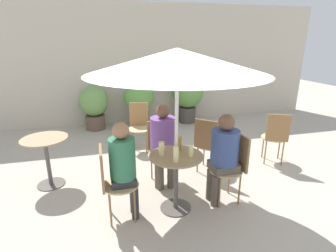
{
  "coord_description": "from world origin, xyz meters",
  "views": [
    {
      "loc": [
        -0.96,
        -2.81,
        2.1
      ],
      "look_at": [
        -0.12,
        0.41,
        1.01
      ],
      "focal_mm": 28.0,
      "sensor_mm": 36.0,
      "label": 1
    }
  ],
  "objects_px": {
    "cafe_table_near": "(176,170)",
    "bistro_chair_0": "(233,162)",
    "bistro_chair_1": "(161,146)",
    "bistro_chair_4": "(207,141)",
    "bistro_chair_3": "(276,134)",
    "potted_plant_1": "(139,100)",
    "cafe_table_far": "(46,152)",
    "bistro_chair_5": "(139,122)",
    "beer_glass_1": "(191,151)",
    "seated_person_0": "(223,152)",
    "beer_glass_3": "(162,149)",
    "seated_person_2": "(124,163)",
    "beer_glass_2": "(179,143)",
    "umbrella": "(177,61)",
    "potted_plant_0": "(94,105)",
    "potted_plant_2": "(188,94)",
    "seated_person_1": "(163,139)",
    "bistro_chair_2": "(111,178)",
    "beer_glass_0": "(176,154)"
  },
  "relations": [
    {
      "from": "bistro_chair_0",
      "to": "potted_plant_1",
      "type": "distance_m",
      "value": 3.56
    },
    {
      "from": "beer_glass_1",
      "to": "seated_person_0",
      "type": "bearing_deg",
      "value": 10.69
    },
    {
      "from": "seated_person_1",
      "to": "bistro_chair_2",
      "type": "bearing_deg",
      "value": -141.31
    },
    {
      "from": "cafe_table_far",
      "to": "bistro_chair_1",
      "type": "xyz_separation_m",
      "value": [
        1.67,
        -0.24,
        0.02
      ]
    },
    {
      "from": "bistro_chair_5",
      "to": "potted_plant_1",
      "type": "height_order",
      "value": "potted_plant_1"
    },
    {
      "from": "seated_person_2",
      "to": "beer_glass_3",
      "type": "distance_m",
      "value": 0.48
    },
    {
      "from": "bistro_chair_1",
      "to": "seated_person_0",
      "type": "bearing_deg",
      "value": -51.31
    },
    {
      "from": "cafe_table_far",
      "to": "potted_plant_1",
      "type": "relative_size",
      "value": 0.65
    },
    {
      "from": "bistro_chair_4",
      "to": "beer_glass_0",
      "type": "height_order",
      "value": "beer_glass_0"
    },
    {
      "from": "beer_glass_3",
      "to": "potted_plant_2",
      "type": "bearing_deg",
      "value": 66.7
    },
    {
      "from": "bistro_chair_3",
      "to": "seated_person_0",
      "type": "relative_size",
      "value": 0.76
    },
    {
      "from": "bistro_chair_5",
      "to": "beer_glass_2",
      "type": "height_order",
      "value": "bistro_chair_5"
    },
    {
      "from": "beer_glass_0",
      "to": "seated_person_1",
      "type": "bearing_deg",
      "value": 86.88
    },
    {
      "from": "bistro_chair_2",
      "to": "potted_plant_0",
      "type": "relative_size",
      "value": 0.87
    },
    {
      "from": "bistro_chair_4",
      "to": "beer_glass_2",
      "type": "bearing_deg",
      "value": 87.44
    },
    {
      "from": "bistro_chair_5",
      "to": "umbrella",
      "type": "height_order",
      "value": "umbrella"
    },
    {
      "from": "beer_glass_1",
      "to": "seated_person_1",
      "type": "bearing_deg",
      "value": 103.14
    },
    {
      "from": "bistro_chair_3",
      "to": "bistro_chair_4",
      "type": "relative_size",
      "value": 1.0
    },
    {
      "from": "seated_person_2",
      "to": "cafe_table_far",
      "type": "bearing_deg",
      "value": 43.88
    },
    {
      "from": "seated_person_0",
      "to": "bistro_chair_1",
      "type": "bearing_deg",
      "value": -141.31
    },
    {
      "from": "seated_person_2",
      "to": "beer_glass_2",
      "type": "relative_size",
      "value": 6.95
    },
    {
      "from": "cafe_table_far",
      "to": "beer_glass_1",
      "type": "relative_size",
      "value": 5.28
    },
    {
      "from": "bistro_chair_1",
      "to": "bistro_chair_5",
      "type": "xyz_separation_m",
      "value": [
        -0.14,
        1.29,
        0.0
      ]
    },
    {
      "from": "cafe_table_far",
      "to": "potted_plant_0",
      "type": "bearing_deg",
      "value": 75.67
    },
    {
      "from": "bistro_chair_0",
      "to": "seated_person_0",
      "type": "bearing_deg",
      "value": -90.0
    },
    {
      "from": "cafe_table_near",
      "to": "bistro_chair_0",
      "type": "xyz_separation_m",
      "value": [
        0.8,
        0.01,
        0.01
      ]
    },
    {
      "from": "cafe_table_far",
      "to": "potted_plant_0",
      "type": "relative_size",
      "value": 0.7
    },
    {
      "from": "bistro_chair_5",
      "to": "umbrella",
      "type": "relative_size",
      "value": 0.46
    },
    {
      "from": "bistro_chair_3",
      "to": "potted_plant_1",
      "type": "height_order",
      "value": "potted_plant_1"
    },
    {
      "from": "cafe_table_far",
      "to": "seated_person_2",
      "type": "height_order",
      "value": "seated_person_2"
    },
    {
      "from": "cafe_table_far",
      "to": "bistro_chair_5",
      "type": "distance_m",
      "value": 1.85
    },
    {
      "from": "cafe_table_far",
      "to": "bistro_chair_3",
      "type": "distance_m",
      "value": 3.71
    },
    {
      "from": "potted_plant_1",
      "to": "cafe_table_near",
      "type": "bearing_deg",
      "value": -91.03
    },
    {
      "from": "bistro_chair_0",
      "to": "seated_person_2",
      "type": "height_order",
      "value": "seated_person_2"
    },
    {
      "from": "bistro_chair_3",
      "to": "potted_plant_1",
      "type": "bearing_deg",
      "value": -28.03
    },
    {
      "from": "bistro_chair_4",
      "to": "bistro_chair_3",
      "type": "bearing_deg",
      "value": -135.72
    },
    {
      "from": "bistro_chair_0",
      "to": "seated_person_0",
      "type": "xyz_separation_m",
      "value": [
        -0.16,
        -0.0,
        0.17
      ]
    },
    {
      "from": "bistro_chair_1",
      "to": "bistro_chair_4",
      "type": "distance_m",
      "value": 0.77
    },
    {
      "from": "seated_person_1",
      "to": "umbrella",
      "type": "xyz_separation_m",
      "value": [
        0.01,
        -0.64,
        1.14
      ]
    },
    {
      "from": "cafe_table_far",
      "to": "beer_glass_3",
      "type": "xyz_separation_m",
      "value": [
        1.51,
        -0.99,
        0.3
      ]
    },
    {
      "from": "umbrella",
      "to": "potted_plant_1",
      "type": "bearing_deg",
      "value": 88.97
    },
    {
      "from": "beer_glass_1",
      "to": "beer_glass_3",
      "type": "distance_m",
      "value": 0.36
    },
    {
      "from": "cafe_table_near",
      "to": "umbrella",
      "type": "bearing_deg",
      "value": -39.09
    },
    {
      "from": "bistro_chair_1",
      "to": "potted_plant_1",
      "type": "xyz_separation_m",
      "value": [
        0.07,
        2.69,
        0.14
      ]
    },
    {
      "from": "potted_plant_2",
      "to": "potted_plant_1",
      "type": "bearing_deg",
      "value": -175.13
    },
    {
      "from": "beer_glass_2",
      "to": "umbrella",
      "type": "relative_size",
      "value": 0.09
    },
    {
      "from": "bistro_chair_1",
      "to": "bistro_chair_4",
      "type": "relative_size",
      "value": 1.0
    },
    {
      "from": "seated_person_0",
      "to": "beer_glass_1",
      "type": "relative_size",
      "value": 8.57
    },
    {
      "from": "beer_glass_3",
      "to": "potted_plant_0",
      "type": "xyz_separation_m",
      "value": [
        -0.85,
        3.56,
        -0.23
      ]
    },
    {
      "from": "potted_plant_0",
      "to": "bistro_chair_3",
      "type": "bearing_deg",
      "value": -42.39
    }
  ]
}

